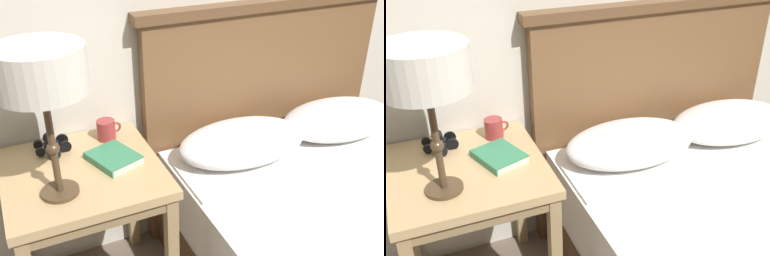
# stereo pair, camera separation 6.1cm
# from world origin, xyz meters

# --- Properties ---
(nightstand) EXTENTS (0.58, 0.58, 0.66)m
(nightstand) POSITION_xyz_m (-0.52, 0.66, 0.57)
(nightstand) COLOR tan
(nightstand) RESTS_ON ground_plane
(table_lamp) EXTENTS (0.28, 0.28, 0.52)m
(table_lamp) POSITION_xyz_m (-0.62, 0.54, 1.10)
(table_lamp) COLOR #4C3823
(table_lamp) RESTS_ON nightstand
(book_on_nightstand) EXTENTS (0.21, 0.23, 0.03)m
(book_on_nightstand) POSITION_xyz_m (-0.40, 0.66, 0.68)
(book_on_nightstand) COLOR silver
(book_on_nightstand) RESTS_ON nightstand
(binoculars_pair) EXTENTS (0.14, 0.16, 0.05)m
(binoculars_pair) POSITION_xyz_m (-0.60, 0.84, 0.68)
(binoculars_pair) COLOR black
(binoculars_pair) RESTS_ON nightstand
(coffee_mug) EXTENTS (0.10, 0.08, 0.08)m
(coffee_mug) POSITION_xyz_m (-0.37, 0.84, 0.70)
(coffee_mug) COLOR #993333
(coffee_mug) RESTS_ON nightstand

